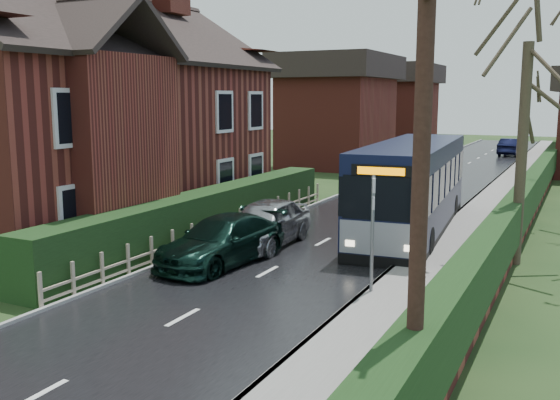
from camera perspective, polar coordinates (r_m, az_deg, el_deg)
The scene contains 17 objects.
ground at distance 15.56m, azimuth -4.60°, elevation -8.45°, with size 140.00×140.00×0.00m, color #31481E.
road at distance 24.41m, azimuth 7.52°, elevation -1.91°, with size 6.00×100.00×0.02m, color black.
pavement at distance 23.41m, azimuth 17.42°, elevation -2.60°, with size 2.50×100.00×0.14m, color slate.
kerb_right at distance 23.62m, azimuth 14.55°, elevation -2.36°, with size 0.12×100.00×0.14m, color gray.
kerb_left at distance 25.52m, azimuth 1.03°, elevation -1.24°, with size 0.12×100.00×0.10m, color gray.
front_hedge at distance 21.49m, azimuth -6.73°, elevation -1.29°, with size 1.20×16.00×1.60m, color black.
picket_fence at distance 21.16m, azimuth -5.01°, elevation -2.39°, with size 0.10×16.00×0.90m, color gray, non-canonical shape.
right_wall_hedge at distance 23.07m, azimuth 21.34°, elevation -0.58°, with size 0.60×50.00×1.80m.
brick_house at distance 23.94m, azimuth -17.05°, elevation 8.07°, with size 9.30×14.60×10.30m.
bus at distance 22.47m, azimuth 12.01°, elevation 1.06°, with size 3.25×10.67×3.19m.
car_silver at distance 20.11m, azimuth -1.32°, elevation -2.08°, with size 1.79×4.45×1.52m, color #A8A9AD.
car_green at distance 18.03m, azimuth -5.33°, elevation -3.72°, with size 1.90×4.68×1.36m, color black.
car_distant at distance 54.93m, azimuth 20.37°, elevation 4.57°, with size 1.49×4.27×1.41m, color black.
bus_stop_sign at distance 14.91m, azimuth 8.47°, elevation -1.62°, with size 0.22×0.43×2.94m.
telegraph_pole at distance 8.05m, azimuth 12.59°, elevation -1.81°, with size 0.23×0.82×6.37m.
tree_right_near at distance 18.86m, azimuth 21.88°, elevation 14.59°, with size 4.14×4.14×8.94m.
tree_house_side at distance 29.45m, azimuth -13.44°, elevation 14.13°, with size 4.31×4.31×9.79m.
Camera 1 is at (7.64, -12.69, 4.76)m, focal length 40.00 mm.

